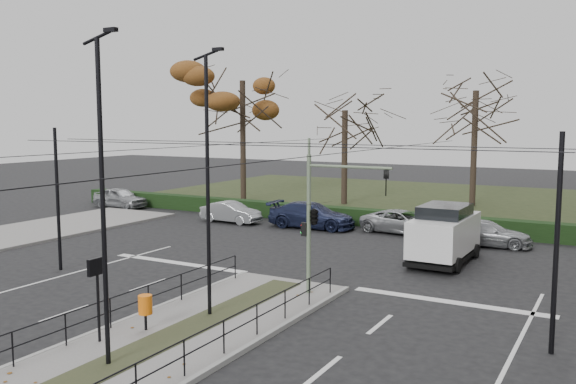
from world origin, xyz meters
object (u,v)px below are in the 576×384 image
parked_car_second (231,212)px  streetlamp_median_near (103,199)px  parked_car_first (120,198)px  litter_bin (145,305)px  streetlamp_median_far (208,183)px  traffic_light (316,214)px  parked_car_fifth (486,233)px  info_panel (97,276)px  parked_car_third (312,215)px  parked_car_fourth (402,222)px  rust_tree (242,81)px  bare_tree_center (476,99)px  white_van (444,233)px  bare_tree_near (345,117)px

parked_car_second → streetlamp_median_near: bearing=-151.8°
parked_car_first → litter_bin: bearing=-131.8°
streetlamp_median_near → streetlamp_median_far: size_ratio=1.00×
traffic_light → parked_car_fifth: (3.46, 12.32, -2.39)m
info_panel → parked_car_first: size_ratio=0.55×
parked_car_third → parked_car_fifth: 10.06m
parked_car_fourth → parked_car_first: bearing=97.2°
info_panel → parked_car_third: bearing=99.8°
info_panel → parked_car_first: 28.34m
parked_car_first → parked_car_third: bearing=-90.4°
litter_bin → rust_tree: (-13.86, 26.33, 8.44)m
info_panel → parked_car_fourth: 20.90m
litter_bin → bare_tree_center: bearing=85.7°
litter_bin → streetlamp_median_far: bearing=69.0°
parked_car_third → parked_car_fourth: (5.23, 0.92, -0.11)m
parked_car_fourth → parked_car_fifth: parked_car_fourth is taller
streetlamp_median_near → rust_tree: 32.70m
traffic_light → parked_car_second: traffic_light is taller
litter_bin → streetlamp_median_far: size_ratio=0.13×
parked_car_third → parked_car_fifth: parked_car_third is taller
parked_car_fourth → rust_tree: rust_tree is taller
parked_car_first → white_van: white_van is taller
rust_tree → bare_tree_center: rust_tree is taller
parked_car_first → bare_tree_center: 26.64m
bare_tree_center → parked_car_first: bearing=-150.4°
parked_car_third → white_van: size_ratio=1.04×
rust_tree → white_van: bearing=-34.0°
parked_car_second → parked_car_third: parked_car_third is taller
litter_bin → parked_car_fourth: (1.32, 19.43, -0.24)m
parked_car_second → parked_car_fourth: size_ratio=0.84×
litter_bin → streetlamp_median_near: size_ratio=0.13×
parked_car_first → parked_car_third: size_ratio=0.82×
parked_car_fourth → white_van: bearing=-140.0°
parked_car_second → parked_car_fourth: parked_car_fourth is taller
traffic_light → parked_car_third: traffic_light is taller
bare_tree_center → bare_tree_near: size_ratio=1.20×
parked_car_first → bare_tree_near: size_ratio=0.46×
parked_car_second → rust_tree: (-4.69, 8.56, 8.69)m
bare_tree_near → parked_car_fifth: bare_tree_near is taller
bare_tree_center → bare_tree_near: bare_tree_center is taller
parked_car_fifth → white_van: bearing=162.4°
streetlamp_median_near → parked_car_first: bearing=133.9°
rust_tree → parked_car_fifth: 23.29m
bare_tree_near → info_panel: bearing=-79.1°
bare_tree_near → litter_bin: bearing=-77.6°
traffic_light → parked_car_fourth: 13.87m
white_van → parked_car_fifth: size_ratio=1.13×
info_panel → parked_car_third: size_ratio=0.46×
bare_tree_center → parked_car_fifth: bearing=-74.9°
streetlamp_median_near → parked_car_fifth: (5.20, 20.55, -3.72)m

